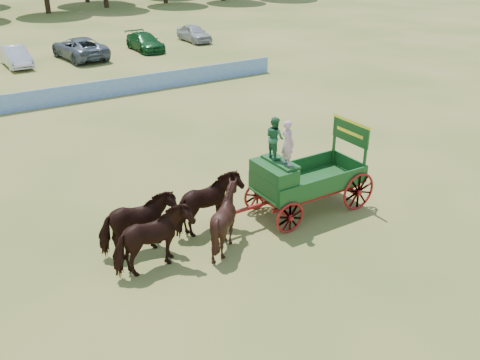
% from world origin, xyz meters
% --- Properties ---
extents(ground, '(160.00, 160.00, 0.00)m').
position_xyz_m(ground, '(0.00, 0.00, 0.00)').
color(ground, '#A98D4C').
rests_on(ground, ground).
extents(horse_lead_left, '(2.43, 1.30, 1.97)m').
position_xyz_m(horse_lead_left, '(-4.39, 0.27, 0.99)').
color(horse_lead_left, black).
rests_on(horse_lead_left, ground).
extents(horse_lead_right, '(2.40, 1.21, 1.97)m').
position_xyz_m(horse_lead_right, '(-4.39, 1.37, 0.99)').
color(horse_lead_right, black).
rests_on(horse_lead_right, ground).
extents(horse_wheel_left, '(1.83, 1.64, 1.98)m').
position_xyz_m(horse_wheel_left, '(-1.99, 0.27, 0.99)').
color(horse_wheel_left, black).
rests_on(horse_wheel_left, ground).
extents(horse_wheel_right, '(2.48, 1.45, 1.97)m').
position_xyz_m(horse_wheel_right, '(-1.99, 1.37, 0.99)').
color(horse_wheel_right, black).
rests_on(horse_wheel_right, ground).
extents(farm_dray, '(5.99, 2.00, 3.65)m').
position_xyz_m(farm_dray, '(1.00, 0.83, 1.56)').
color(farm_dray, '#A2101B').
rests_on(farm_dray, ground).
extents(sponsor_banner, '(26.00, 0.08, 1.05)m').
position_xyz_m(sponsor_banner, '(-1.00, 18.00, 0.53)').
color(sponsor_banner, '#2153B4').
rests_on(sponsor_banner, ground).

